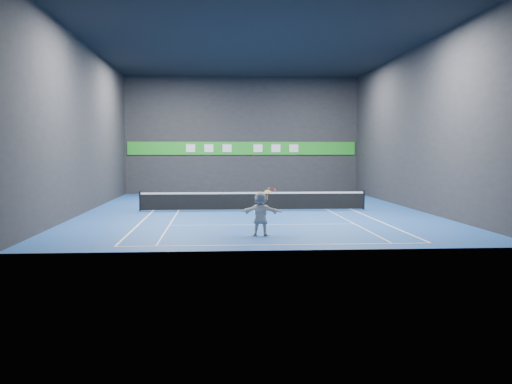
{
  "coord_description": "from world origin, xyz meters",
  "views": [
    {
      "loc": [
        -2.05,
        -31.29,
        3.2
      ],
      "look_at": [
        -0.35,
        -7.09,
        1.5
      ],
      "focal_mm": 40.0,
      "sensor_mm": 36.0,
      "label": 1
    }
  ],
  "objects": [
    {
      "name": "service_line_far",
      "position": [
        0.0,
        6.4,
        0.0
      ],
      "size": [
        8.23,
        0.06,
        0.01
      ],
      "primitive_type": "cube",
      "color": "white",
      "rests_on": "ground"
    },
    {
      "name": "sponsor_banner",
      "position": [
        0.0,
        12.93,
        3.5
      ],
      "size": [
        17.64,
        0.11,
        1.0
      ],
      "color": "green",
      "rests_on": "wall_back"
    },
    {
      "name": "tennis_racket",
      "position": [
        0.03,
        -9.64,
        1.73
      ],
      "size": [
        0.55,
        0.4,
        0.51
      ],
      "color": "red",
      "rests_on": "player"
    },
    {
      "name": "wall_front",
      "position": [
        0.0,
        -13.0,
        4.5
      ],
      "size": [
        18.0,
        0.1,
        9.0
      ],
      "primitive_type": "cube",
      "color": "black",
      "rests_on": "ground"
    },
    {
      "name": "service_line_near",
      "position": [
        0.0,
        -6.4,
        0.0
      ],
      "size": [
        8.23,
        0.06,
        0.01
      ],
      "primitive_type": "cube",
      "color": "white",
      "rests_on": "ground"
    },
    {
      "name": "tennis_net",
      "position": [
        0.0,
        0.0,
        0.54
      ],
      "size": [
        12.5,
        0.1,
        1.07
      ],
      "color": "black",
      "rests_on": "ground"
    },
    {
      "name": "sideline_doubles_right",
      "position": [
        5.49,
        0.0,
        0.0
      ],
      "size": [
        0.08,
        23.78,
        0.01
      ],
      "primitive_type": "cube",
      "color": "white",
      "rests_on": "ground"
    },
    {
      "name": "ceiling",
      "position": [
        0.0,
        0.0,
        9.0
      ],
      "size": [
        26.0,
        26.0,
        0.0
      ],
      "primitive_type": "plane",
      "color": "black",
      "rests_on": "ground"
    },
    {
      "name": "player",
      "position": [
        -0.35,
        -9.69,
        0.85
      ],
      "size": [
        1.65,
        0.86,
        1.7
      ],
      "primitive_type": "imported",
      "rotation": [
        0.0,
        0.0,
        2.91
      ],
      "color": "silver",
      "rests_on": "ground"
    },
    {
      "name": "wall_right",
      "position": [
        9.0,
        0.0,
        4.5
      ],
      "size": [
        0.1,
        26.0,
        9.0
      ],
      "primitive_type": "cube",
      "color": "black",
      "rests_on": "ground"
    },
    {
      "name": "ground",
      "position": [
        0.0,
        0.0,
        0.0
      ],
      "size": [
        26.0,
        26.0,
        0.0
      ],
      "primitive_type": "plane",
      "color": "navy",
      "rests_on": "ground"
    },
    {
      "name": "sideline_singles_right",
      "position": [
        4.11,
        0.0,
        0.0
      ],
      "size": [
        0.06,
        23.78,
        0.01
      ],
      "primitive_type": "cube",
      "color": "white",
      "rests_on": "ground"
    },
    {
      "name": "wall_back",
      "position": [
        0.0,
        13.0,
        4.5
      ],
      "size": [
        18.0,
        0.1,
        9.0
      ],
      "primitive_type": "cube",
      "color": "black",
      "rests_on": "ground"
    },
    {
      "name": "sideline_doubles_left",
      "position": [
        -5.49,
        0.0,
        0.0
      ],
      "size": [
        0.08,
        23.78,
        0.01
      ],
      "primitive_type": "cube",
      "color": "white",
      "rests_on": "ground"
    },
    {
      "name": "sideline_singles_left",
      "position": [
        -4.11,
        0.0,
        0.0
      ],
      "size": [
        0.06,
        23.78,
        0.01
      ],
      "primitive_type": "cube",
      "color": "white",
      "rests_on": "ground"
    },
    {
      "name": "tennis_ball",
      "position": [
        -0.63,
        -9.73,
        3.11
      ],
      "size": [
        0.06,
        0.06,
        0.06
      ],
      "primitive_type": "sphere",
      "color": "#C6D523",
      "rests_on": "player"
    },
    {
      "name": "center_service_line",
      "position": [
        0.0,
        0.0,
        0.0
      ],
      "size": [
        0.06,
        12.8,
        0.01
      ],
      "primitive_type": "cube",
      "color": "white",
      "rests_on": "ground"
    },
    {
      "name": "baseline_far",
      "position": [
        0.0,
        11.89,
        0.0
      ],
      "size": [
        10.98,
        0.08,
        0.01
      ],
      "primitive_type": "cube",
      "color": "white",
      "rests_on": "ground"
    },
    {
      "name": "wall_left",
      "position": [
        -9.0,
        0.0,
        4.5
      ],
      "size": [
        0.1,
        26.0,
        9.0
      ],
      "primitive_type": "cube",
      "color": "black",
      "rests_on": "ground"
    },
    {
      "name": "baseline_near",
      "position": [
        0.0,
        -11.89,
        0.0
      ],
      "size": [
        10.98,
        0.08,
        0.01
      ],
      "primitive_type": "cube",
      "color": "white",
      "rests_on": "ground"
    }
  ]
}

